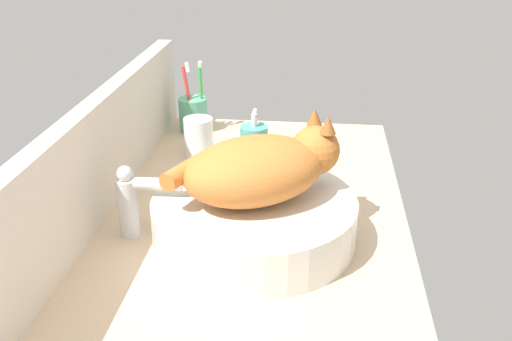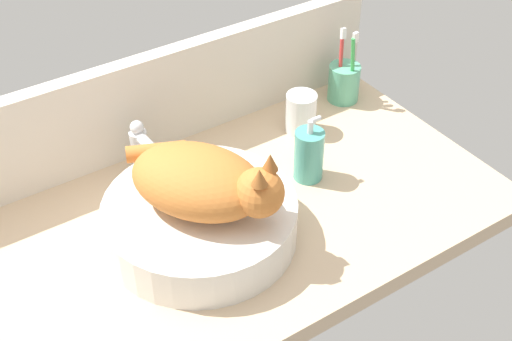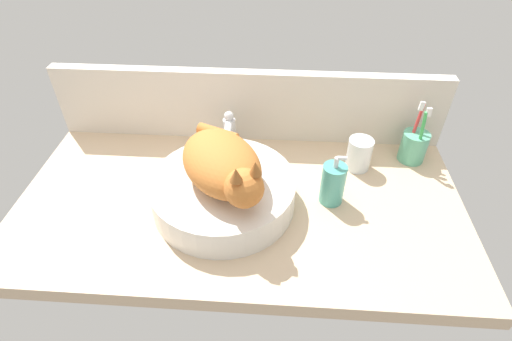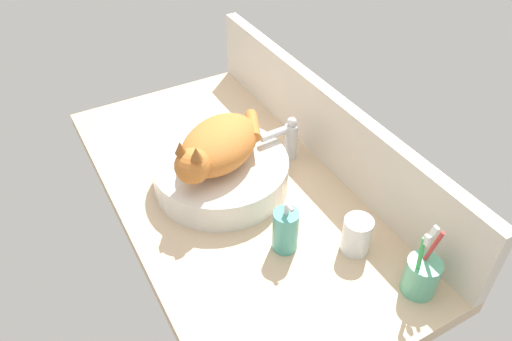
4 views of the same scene
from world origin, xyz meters
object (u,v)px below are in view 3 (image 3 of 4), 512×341
Objects in this scene: sink_basin at (223,192)px; toothbrush_cup at (414,146)px; faucet at (229,133)px; water_glass at (359,155)px; cat at (224,165)px; soap_dispenser at (333,184)px.

sink_basin is 56.29cm from toothbrush_cup.
sink_basin is at bearing -87.49° from faucet.
cat is at bearing -152.24° from water_glass.
toothbrush_cup reaches higher than water_glass.
faucet is at bearing -179.24° from toothbrush_cup.
faucet is 1.47× the size of water_glass.
toothbrush_cup is at bearing 0.76° from faucet.
soap_dispenser is (28.23, -18.13, -1.62)cm from faucet.
sink_basin is at bearing -173.34° from soap_dispenser.
water_glass is at bearing -163.63° from toothbrush_cup.
cat is 56.73cm from toothbrush_cup.
sink_basin is 21.59cm from faucet.
sink_basin is at bearing -154.19° from water_glass.
faucet is (-1.73, 22.43, -6.49)cm from cat.
sink_basin is 1.92× the size of toothbrush_cup.
cat reaches higher than soap_dispenser.
faucet is at bearing 92.51° from sink_basin.
water_glass is (35.80, 17.31, 0.18)cm from sink_basin.
toothbrush_cup reaches higher than faucet.
water_glass is (36.73, -4.00, -3.10)cm from faucet.
sink_basin is 1.19× the size of cat.
faucet is 52.80cm from toothbrush_cup.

